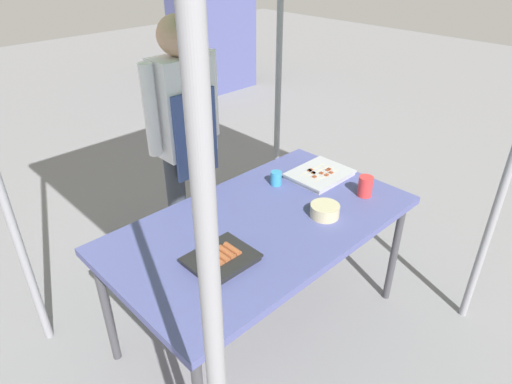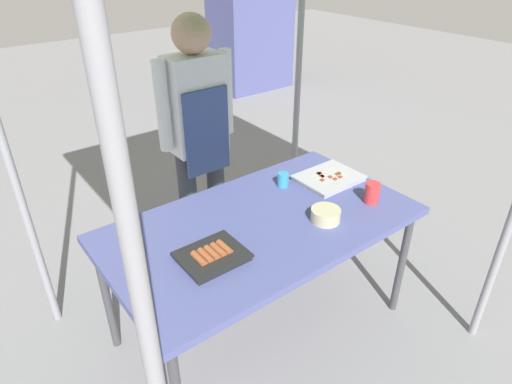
% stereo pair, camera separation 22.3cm
% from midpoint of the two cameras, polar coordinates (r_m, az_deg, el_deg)
% --- Properties ---
extents(ground_plane, '(18.00, 18.00, 0.00)m').
position_cam_midpoint_polar(ground_plane, '(2.77, -1.65, -16.72)').
color(ground_plane, slate).
extents(stall_table, '(1.60, 0.90, 0.75)m').
position_cam_midpoint_polar(stall_table, '(2.31, -1.91, -4.87)').
color(stall_table, '#4C518C').
rests_on(stall_table, ground).
extents(tray_grilled_sausages, '(0.29, 0.24, 0.05)m').
position_cam_midpoint_polar(tray_grilled_sausages, '(2.02, -7.73, -8.60)').
color(tray_grilled_sausages, black).
rests_on(tray_grilled_sausages, stall_table).
extents(tray_meat_skewers, '(0.36, 0.29, 0.04)m').
position_cam_midpoint_polar(tray_meat_skewers, '(2.69, 5.85, 2.21)').
color(tray_meat_skewers, '#ADADB2').
rests_on(tray_meat_skewers, stall_table).
extents(condiment_bowl, '(0.15, 0.15, 0.07)m').
position_cam_midpoint_polar(condiment_bowl, '(2.31, 6.12, -2.48)').
color(condiment_bowl, '#BFB28C').
rests_on(condiment_bowl, stall_table).
extents(drink_cup_near_edge, '(0.08, 0.08, 0.12)m').
position_cam_midpoint_polar(drink_cup_near_edge, '(2.52, 11.43, 0.66)').
color(drink_cup_near_edge, red).
rests_on(drink_cup_near_edge, stall_table).
extents(drink_cup_by_wok, '(0.07, 0.07, 0.08)m').
position_cam_midpoint_polar(drink_cup_by_wok, '(2.58, 0.13, 1.71)').
color(drink_cup_by_wok, '#338CBF').
rests_on(drink_cup_by_wok, stall_table).
extents(vendor_woman, '(0.52, 0.23, 1.66)m').
position_cam_midpoint_polar(vendor_woman, '(2.78, -11.37, 7.75)').
color(vendor_woman, '#333842').
rests_on(vendor_woman, ground).
extents(neighbor_stall_right, '(1.07, 0.74, 1.96)m').
position_cam_midpoint_polar(neighbor_stall_right, '(6.72, -6.73, 21.28)').
color(neighbor_stall_right, '#4C518C').
rests_on(neighbor_stall_right, ground).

